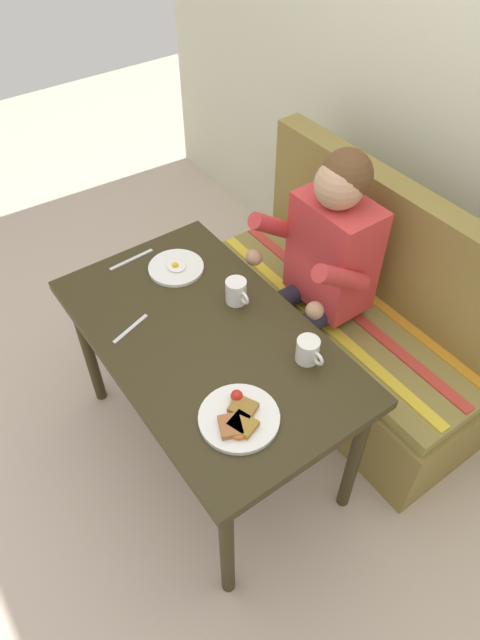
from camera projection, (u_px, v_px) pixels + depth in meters
name	position (u px, v px, depth m)	size (l,w,h in m)	color
ground_plane	(213.00, 444.00, 2.52)	(8.00, 8.00, 0.00)	beige
table	(207.00, 351.00, 2.05)	(1.20, 0.70, 0.73)	#312A15
couch	(347.00, 323.00, 2.59)	(1.44, 0.56, 1.00)	olive
person	(320.00, 262.00, 2.26)	(0.45, 0.61, 1.21)	#C73536
plate_breakfast	(239.00, 418.00, 1.74)	(0.26, 0.26, 0.05)	white
plate_eggs	(176.00, 267.00, 2.24)	(0.22, 0.22, 0.04)	white
coffee_mug	(236.00, 291.00, 2.08)	(0.12, 0.08, 0.10)	white
coffee_mug_second	(308.00, 350.00, 1.88)	(0.12, 0.08, 0.09)	white
fork	(131.00, 329.00, 2.02)	(0.01, 0.17, 0.01)	silver
knife	(131.00, 260.00, 2.28)	(0.01, 0.20, 0.01)	silver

